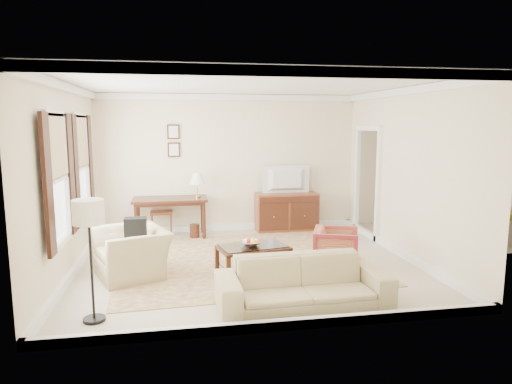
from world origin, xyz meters
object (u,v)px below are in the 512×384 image
object	(u,v)px
writing_desk	(170,203)
club_armchair	(132,245)
tv	(287,171)
coffee_table	(253,252)
striped_armchair	(336,246)
sofa	(303,275)
sideboard	(287,212)

from	to	relation	value
writing_desk	club_armchair	world-z (taller)	club_armchair
tv	coffee_table	distance (m)	3.08
tv	striped_armchair	bearing A→B (deg)	93.93
coffee_table	sofa	world-z (taller)	sofa
tv	striped_armchair	size ratio (longest dim) A/B	1.37
tv	sideboard	bearing A→B (deg)	-90.00
writing_desk	club_armchair	size ratio (longest dim) A/B	1.33
sideboard	coffee_table	bearing A→B (deg)	-113.68
coffee_table	sofa	bearing A→B (deg)	-74.09
tv	club_armchair	xyz separation A→B (m)	(-3.01, -2.47, -0.81)
sideboard	tv	xyz separation A→B (m)	(0.00, -0.02, 0.89)
sideboard	sofa	bearing A→B (deg)	-100.85
tv	coffee_table	bearing A→B (deg)	66.16
tv	club_armchair	size ratio (longest dim) A/B	0.87
writing_desk	sideboard	size ratio (longest dim) A/B	1.11
coffee_table	sofa	size ratio (longest dim) A/B	0.54
striped_armchair	sideboard	bearing A→B (deg)	25.42
tv	coffee_table	xyz separation A→B (m)	(-1.18, -2.68, -0.96)
striped_armchair	club_armchair	bearing A→B (deg)	109.02
club_armchair	tv	bearing A→B (deg)	108.22
striped_armchair	coffee_table	bearing A→B (deg)	114.67
writing_desk	sofa	world-z (taller)	sofa
coffee_table	club_armchair	world-z (taller)	club_armchair
writing_desk	sofa	bearing A→B (deg)	-66.86
tv	coffee_table	world-z (taller)	tv
striped_armchair	tv	bearing A→B (deg)	25.45
sideboard	striped_armchair	bearing A→B (deg)	-86.10
coffee_table	tv	bearing A→B (deg)	66.16
tv	sofa	distance (m)	4.24
club_armchair	sofa	bearing A→B (deg)	32.96
coffee_table	club_armchair	bearing A→B (deg)	173.32
sideboard	sofa	size ratio (longest dim) A/B	0.61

